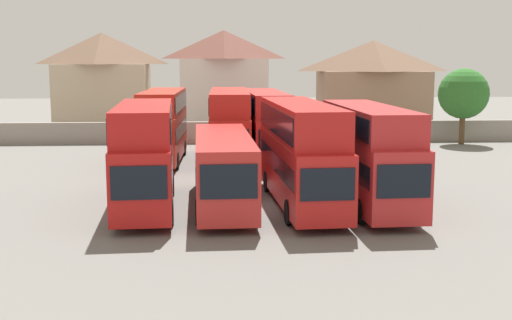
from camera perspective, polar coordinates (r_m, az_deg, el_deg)
ground at (r=49.22m, az=-1.03°, el=0.58°), size 140.00×140.00×0.00m
depot_boundary_wall at (r=55.35m, az=-1.31°, el=2.43°), size 56.00×0.50×1.80m
bus_1 at (r=31.18m, az=-9.63°, el=0.79°), size 3.12×10.31×4.93m
bus_2 at (r=31.39m, az=-2.86°, el=-0.53°), size 2.93×11.37×3.44m
bus_3 at (r=31.56m, az=3.89°, el=1.02°), size 3.13×11.76×4.95m
bus_4 at (r=31.70m, az=9.75°, el=0.82°), size 2.89×10.67×4.82m
bus_5 at (r=45.42m, az=-8.08°, el=3.29°), size 2.78×10.52×4.88m
bus_6 at (r=45.18m, az=-2.30°, el=3.35°), size 2.80×11.42×4.88m
bus_7 at (r=45.36m, az=0.84°, el=3.32°), size 2.92×11.22×4.80m
bus_8 at (r=45.75m, az=6.18°, el=2.42°), size 3.01×11.17×3.50m
house_terrace_left at (r=65.23m, az=-13.16°, el=6.65°), size 9.03×6.36×9.49m
house_terrace_centre at (r=63.27m, az=-2.80°, el=6.90°), size 8.41×7.85×9.71m
house_terrace_right at (r=65.70m, az=10.08°, el=6.45°), size 10.64×7.04×8.79m
tree_left_of_lot at (r=56.79m, az=17.58°, el=5.49°), size 4.13×4.13×6.25m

